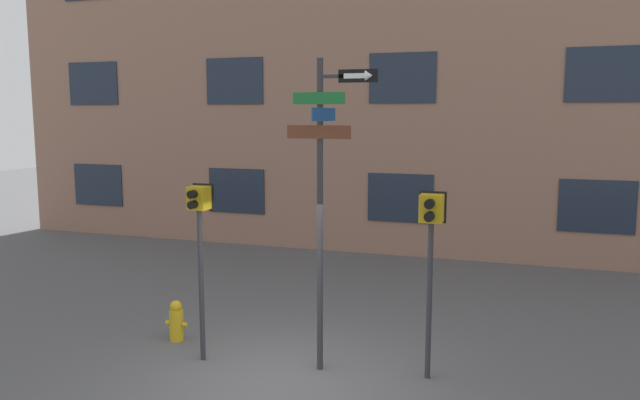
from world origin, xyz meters
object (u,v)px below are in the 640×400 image
at_px(street_sign_pole, 324,185).
at_px(fire_hydrant, 176,321).
at_px(pedestrian_signal_right, 431,234).
at_px(pedestrian_signal_left, 199,226).

bearing_deg(street_sign_pole, fire_hydrant, 172.41).
xyz_separation_m(pedestrian_signal_right, fire_hydrant, (-4.24, 0.17, -1.79)).
distance_m(pedestrian_signal_left, fire_hydrant, 2.05).
xyz_separation_m(pedestrian_signal_left, fire_hydrant, (-0.83, 0.60, -1.77)).
relative_size(pedestrian_signal_left, fire_hydrant, 3.96).
xyz_separation_m(street_sign_pole, pedestrian_signal_right, (1.51, 0.20, -0.65)).
bearing_deg(fire_hydrant, pedestrian_signal_right, -2.27).
bearing_deg(pedestrian_signal_right, street_sign_pole, -172.63).
height_order(street_sign_pole, pedestrian_signal_left, street_sign_pole).
xyz_separation_m(street_sign_pole, fire_hydrant, (-2.73, 0.36, -2.44)).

